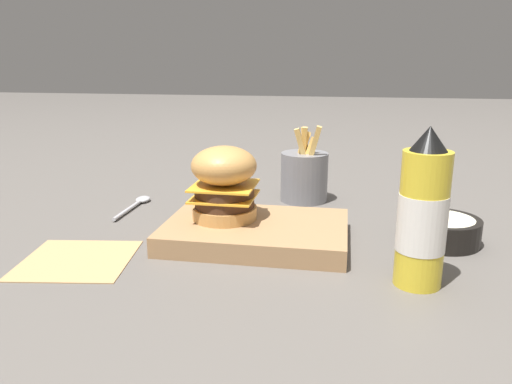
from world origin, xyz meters
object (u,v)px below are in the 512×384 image
object	(u,v)px
side_bowl	(442,230)
spoon	(138,203)
burger	(224,182)
fries_basket	(304,175)
serving_board	(256,232)
ketchup_bottle	(422,216)

from	to	relation	value
side_bowl	spoon	bearing A→B (deg)	-11.30
burger	fries_basket	size ratio (longest dim) A/B	0.75
serving_board	ketchup_bottle	size ratio (longest dim) A/B	1.39
spoon	fries_basket	bearing A→B (deg)	-73.68
serving_board	spoon	world-z (taller)	serving_board
burger	fries_basket	xyz separation A→B (m)	(-0.11, -0.24, -0.04)
serving_board	side_bowl	world-z (taller)	side_bowl
side_bowl	serving_board	bearing A→B (deg)	8.65
ketchup_bottle	side_bowl	world-z (taller)	ketchup_bottle
burger	side_bowl	world-z (taller)	burger
fries_basket	side_bowl	bearing A→B (deg)	138.90
burger	fries_basket	distance (m)	0.26
serving_board	side_bowl	xyz separation A→B (m)	(-0.29, -0.04, 0.01)
serving_board	spoon	size ratio (longest dim) A/B	1.87
fries_basket	burger	bearing A→B (deg)	65.41
fries_basket	side_bowl	world-z (taller)	fries_basket
fries_basket	spoon	bearing A→B (deg)	16.38
burger	spoon	bearing A→B (deg)	-34.04
serving_board	fries_basket	world-z (taller)	fries_basket
ketchup_bottle	side_bowl	size ratio (longest dim) A/B	1.78
burger	spoon	distance (m)	0.27
serving_board	burger	bearing A→B (deg)	-12.65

